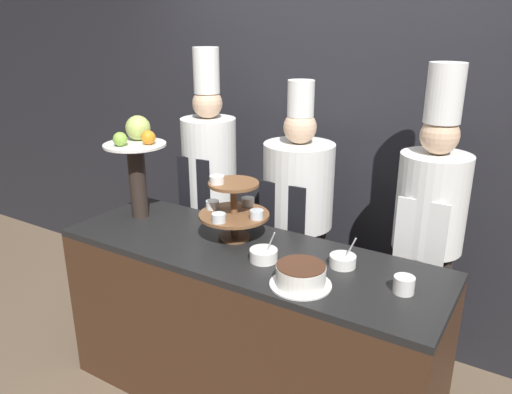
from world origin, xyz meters
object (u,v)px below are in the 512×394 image
serving_bowl_far (343,261)px  chef_center_right (428,228)px  cake_round (301,276)px  chef_left (210,183)px  chef_center_left (297,213)px  cup_white (404,285)px  tiered_stand (233,208)px  fruit_pedestal (137,154)px  serving_bowl_near (264,255)px

serving_bowl_far → chef_center_right: 0.58m
cake_round → chef_left: 1.33m
chef_center_left → chef_center_right: 0.77m
cup_white → chef_left: chef_left is taller
serving_bowl_far → cup_white: bearing=-16.1°
tiered_stand → fruit_pedestal: size_ratio=0.64×
tiered_stand → cake_round: size_ratio=1.36×
chef_center_right → serving_bowl_far: bearing=-116.7°
chef_center_left → cake_round: bearing=-61.8°
chef_left → chef_center_right: (1.42, 0.00, -0.01)m
serving_bowl_near → cake_round: bearing=-24.7°
tiered_stand → serving_bowl_near: bearing=-27.8°
serving_bowl_far → chef_center_right: bearing=63.3°
fruit_pedestal → serving_bowl_far: (1.27, 0.00, -0.34)m
fruit_pedestal → chef_center_right: chef_center_right is taller
cake_round → chef_left: bearing=143.9°
fruit_pedestal → chef_center_right: 1.64m
tiered_stand → cup_white: bearing=-5.3°
cake_round → cup_white: 0.43m
cake_round → chef_left: size_ratio=0.15×
cake_round → fruit_pedestal: bearing=167.7°
serving_bowl_far → chef_center_right: (0.26, 0.52, 0.04)m
cup_white → serving_bowl_far: serving_bowl_far is taller
tiered_stand → chef_center_right: chef_center_right is taller
fruit_pedestal → chef_left: 0.61m
cake_round → chef_left: chef_left is taller
tiered_stand → serving_bowl_far: bearing=0.3°
serving_bowl_far → chef_left: (-1.16, 0.52, 0.05)m
cup_white → chef_center_right: (-0.05, 0.61, 0.03)m
cup_white → chef_left: 1.59m
cup_white → serving_bowl_near: serving_bowl_near is taller
chef_left → chef_center_right: size_ratio=1.02×
tiered_stand → fruit_pedestal: fruit_pedestal is taller
fruit_pedestal → chef_center_right: (1.53, 0.52, -0.30)m
chef_center_right → cake_round: bearing=-113.9°
tiered_stand → serving_bowl_near: tiered_stand is taller
tiered_stand → serving_bowl_near: 0.33m
chef_center_left → chef_center_right: chef_center_right is taller
fruit_pedestal → chef_center_left: size_ratio=0.34×
cup_white → chef_center_right: size_ratio=0.05×
tiered_stand → serving_bowl_far: 0.63m
cup_white → serving_bowl_near: (-0.65, -0.05, -0.01)m
cup_white → serving_bowl_near: size_ratio=0.55×
cake_round → serving_bowl_near: (-0.26, 0.12, -0.02)m
serving_bowl_near → serving_bowl_far: (0.34, 0.14, -0.00)m
serving_bowl_far → cake_round: bearing=-108.0°
cake_round → chef_center_right: 0.85m
tiered_stand → chef_center_right: bearing=30.8°
cup_white → chef_center_right: bearing=94.9°
cake_round → tiered_stand: bearing=153.7°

